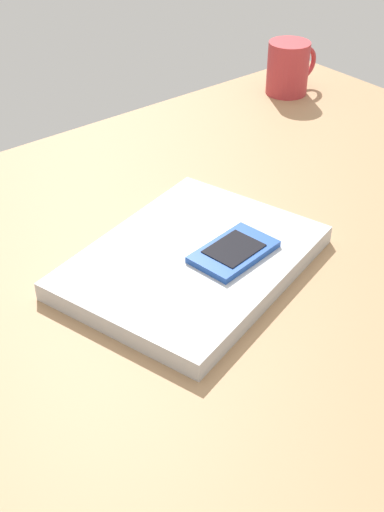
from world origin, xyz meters
The scene contains 4 objects.
desk_surface centered at (0.00, 0.00, 1.50)cm, with size 120.00×80.00×3.00cm, color #9E7751.
laptop_closed centered at (-5.00, -3.66, 4.18)cm, with size 30.16×22.71×2.36cm, color #B7BABC.
cell_phone_on_laptop centered at (-1.21, -6.94, 5.80)cm, with size 11.16×7.77×0.95cm.
coffee_mug centered at (44.00, 28.66, 7.82)cm, with size 11.27×7.72×9.64cm.
Camera 1 is at (-46.40, -55.22, 52.68)cm, focal length 47.39 mm.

